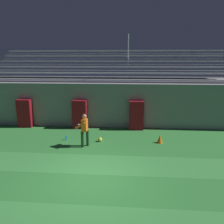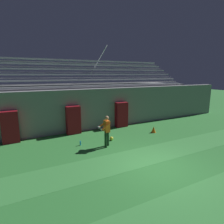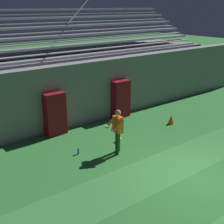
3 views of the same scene
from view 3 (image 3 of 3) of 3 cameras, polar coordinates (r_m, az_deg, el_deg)
name	(u,v)px [view 3 (image 3 of 3)]	position (r m, az deg, el deg)	size (l,w,h in m)	color
ground_plane	(198,178)	(10.42, 15.45, -11.55)	(80.00, 80.00, 0.00)	#2D7533
turf_stripe_far	(171,165)	(11.00, 10.79, -9.43)	(28.00, 1.78, 0.01)	#38843D
back_wall	(83,92)	(14.29, -5.28, 3.57)	(24.00, 0.60, 2.80)	gray
padding_pillar_gate_left	(55,114)	(13.13, -10.38, -0.36)	(0.88, 0.44, 1.79)	maroon
padding_pillar_gate_right	(121,99)	(15.02, 1.61, 2.42)	(0.88, 0.44, 1.79)	maroon
bleacher_stand	(55,80)	(16.53, -10.45, 5.84)	(18.00, 4.75, 5.83)	gray
goalkeeper	(117,129)	(11.23, 1.00, -3.09)	(0.60, 0.61, 1.67)	#143319
soccer_ball	(119,139)	(12.48, 1.24, -4.97)	(0.22, 0.22, 0.22)	yellow
traffic_cone	(171,119)	(14.53, 10.76, -1.35)	(0.30, 0.30, 0.42)	orange
water_bottle	(78,151)	(11.55, -6.18, -7.09)	(0.07, 0.07, 0.24)	#1E8CD8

